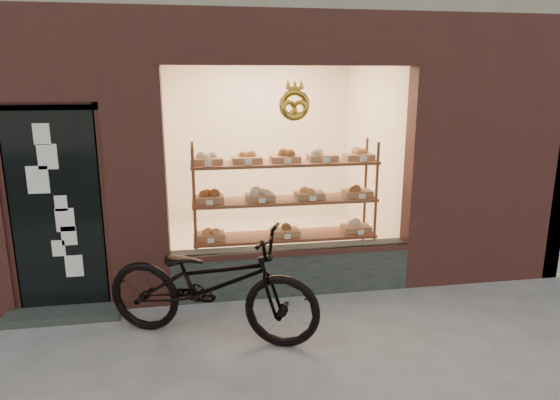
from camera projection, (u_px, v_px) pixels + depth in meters
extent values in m
cube|color=black|center=(291.00, 270.00, 5.73)|extent=(2.70, 0.25, 0.55)
cube|color=black|center=(57.00, 212.00, 5.07)|extent=(0.90, 0.04, 2.15)
cube|color=black|center=(64.00, 314.00, 5.17)|extent=(1.15, 0.35, 0.08)
torus|color=gold|center=(294.00, 105.00, 5.18)|extent=(0.33, 0.07, 0.33)
cube|color=#5B2E1B|center=(285.00, 274.00, 6.19)|extent=(2.20, 0.45, 0.04)
cube|color=#5B2E1B|center=(285.00, 236.00, 6.07)|extent=(2.20, 0.45, 0.03)
cube|color=#5B2E1B|center=(285.00, 200.00, 5.96)|extent=(2.20, 0.45, 0.04)
cube|color=#5B2E1B|center=(285.00, 163.00, 5.85)|extent=(2.20, 0.45, 0.04)
cylinder|color=#5B2E1B|center=(195.00, 221.00, 5.64)|extent=(0.04, 0.04, 1.70)
cylinder|color=#5B2E1B|center=(375.00, 212.00, 5.99)|extent=(0.04, 0.04, 1.70)
cylinder|color=#5B2E1B|center=(195.00, 212.00, 6.01)|extent=(0.04, 0.04, 1.70)
cylinder|color=#5B2E1B|center=(365.00, 204.00, 6.36)|extent=(0.04, 0.04, 1.70)
cube|color=#A16946|center=(210.00, 236.00, 5.91)|extent=(0.34, 0.24, 0.07)
sphere|color=#C97439|center=(210.00, 229.00, 5.89)|extent=(0.11, 0.11, 0.11)
cube|color=white|center=(211.00, 241.00, 5.73)|extent=(0.07, 0.01, 0.05)
cube|color=#A16946|center=(285.00, 232.00, 6.06)|extent=(0.34, 0.24, 0.07)
sphere|color=#552B1C|center=(285.00, 225.00, 6.04)|extent=(0.11, 0.11, 0.11)
cube|color=white|center=(288.00, 237.00, 5.88)|extent=(0.07, 0.01, 0.05)
cube|color=#A16946|center=(356.00, 228.00, 6.21)|extent=(0.34, 0.24, 0.07)
sphere|color=tan|center=(356.00, 222.00, 6.19)|extent=(0.11, 0.11, 0.11)
cube|color=white|center=(361.00, 233.00, 6.03)|extent=(0.08, 0.01, 0.05)
cube|color=#A16946|center=(209.00, 199.00, 5.80)|extent=(0.34, 0.24, 0.07)
sphere|color=#552B1C|center=(209.00, 192.00, 5.78)|extent=(0.11, 0.11, 0.11)
cube|color=white|center=(210.00, 203.00, 5.63)|extent=(0.07, 0.01, 0.06)
cube|color=#A16946|center=(260.00, 197.00, 5.90)|extent=(0.34, 0.24, 0.07)
sphere|color=tan|center=(260.00, 190.00, 5.88)|extent=(0.11, 0.11, 0.11)
cube|color=white|center=(262.00, 201.00, 5.72)|extent=(0.08, 0.01, 0.06)
cube|color=#A16946|center=(309.00, 195.00, 6.00)|extent=(0.34, 0.24, 0.07)
sphere|color=#C97439|center=(310.00, 188.00, 5.98)|extent=(0.11, 0.11, 0.11)
cube|color=white|center=(313.00, 199.00, 5.82)|extent=(0.07, 0.01, 0.06)
cube|color=#A16946|center=(357.00, 193.00, 6.10)|extent=(0.34, 0.24, 0.07)
sphere|color=#552B1C|center=(358.00, 186.00, 6.08)|extent=(0.11, 0.11, 0.11)
cube|color=white|center=(362.00, 196.00, 5.92)|extent=(0.08, 0.01, 0.06)
cube|color=#A16946|center=(208.00, 161.00, 5.69)|extent=(0.34, 0.24, 0.07)
sphere|color=tan|center=(207.00, 153.00, 5.67)|extent=(0.11, 0.11, 0.11)
cube|color=white|center=(208.00, 163.00, 5.52)|extent=(0.07, 0.01, 0.06)
cube|color=#A16946|center=(247.00, 160.00, 5.77)|extent=(0.34, 0.24, 0.07)
sphere|color=#C97439|center=(247.00, 152.00, 5.75)|extent=(0.11, 0.11, 0.11)
cube|color=white|center=(249.00, 162.00, 5.59)|extent=(0.07, 0.01, 0.06)
cube|color=#A16946|center=(285.00, 159.00, 5.84)|extent=(0.34, 0.24, 0.07)
sphere|color=#552B1C|center=(285.00, 151.00, 5.82)|extent=(0.11, 0.11, 0.11)
cube|color=white|center=(288.00, 161.00, 5.67)|extent=(0.07, 0.01, 0.06)
cube|color=#A16946|center=(322.00, 158.00, 5.92)|extent=(0.34, 0.24, 0.07)
sphere|color=tan|center=(322.00, 150.00, 5.90)|extent=(0.11, 0.11, 0.11)
cube|color=white|center=(326.00, 160.00, 5.74)|extent=(0.07, 0.01, 0.06)
cube|color=#A16946|center=(359.00, 157.00, 5.99)|extent=(0.34, 0.24, 0.07)
sphere|color=#C97439|center=(359.00, 150.00, 5.97)|extent=(0.11, 0.11, 0.11)
cube|color=white|center=(364.00, 159.00, 5.81)|extent=(0.08, 0.01, 0.06)
imported|color=black|center=(211.00, 284.00, 4.68)|extent=(2.20, 1.48, 1.09)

